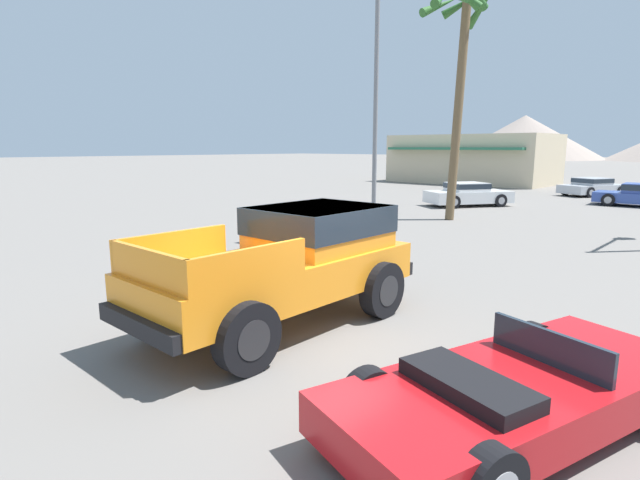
# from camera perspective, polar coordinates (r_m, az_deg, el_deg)

# --- Properties ---
(ground_plane) EXTENTS (320.00, 320.00, 0.00)m
(ground_plane) POSITION_cam_1_polar(r_m,az_deg,el_deg) (8.51, -1.78, -9.99)
(ground_plane) COLOR slate
(orange_pickup_truck) EXTENTS (2.38, 5.25, 1.95)m
(orange_pickup_truck) POSITION_cam_1_polar(r_m,az_deg,el_deg) (8.56, -3.02, -2.00)
(orange_pickup_truck) COLOR orange
(orange_pickup_truck) RESTS_ON ground_plane
(red_convertible_car) EXTENTS (2.87, 4.69, 1.01)m
(red_convertible_car) POSITION_cam_1_polar(r_m,az_deg,el_deg) (5.94, 21.51, -15.94)
(red_convertible_car) COLOR #B21419
(red_convertible_car) RESTS_ON ground_plane
(parked_car_silver) EXTENTS (3.40, 4.54, 1.10)m
(parked_car_silver) POSITION_cam_1_polar(r_m,az_deg,el_deg) (35.46, 28.71, 5.39)
(parked_car_silver) COLOR #B7BABF
(parked_car_silver) RESTS_ON ground_plane
(parked_car_white) EXTENTS (3.80, 4.54, 1.20)m
(parked_car_white) POSITION_cam_1_polar(r_m,az_deg,el_deg) (26.79, 16.53, 5.07)
(parked_car_white) COLOR white
(parked_car_white) RESTS_ON ground_plane
(street_lamp_post) EXTENTS (0.90, 0.24, 8.30)m
(street_lamp_post) POSITION_cam_1_polar(r_m,az_deg,el_deg) (16.00, 6.43, 17.52)
(street_lamp_post) COLOR slate
(street_lamp_post) RESTS_ON ground_plane
(palm_tree_short) EXTENTS (2.92, 2.80, 9.28)m
(palm_tree_short) POSITION_cam_1_polar(r_m,az_deg,el_deg) (21.82, 15.53, 20.48)
(palm_tree_short) COLOR brown
(palm_tree_short) RESTS_ON ground_plane
(storefront_building) EXTENTS (12.77, 7.38, 3.98)m
(storefront_building) POSITION_cam_1_polar(r_m,az_deg,el_deg) (44.31, 16.95, 8.85)
(storefront_building) COLOR beige
(storefront_building) RESTS_ON ground_plane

